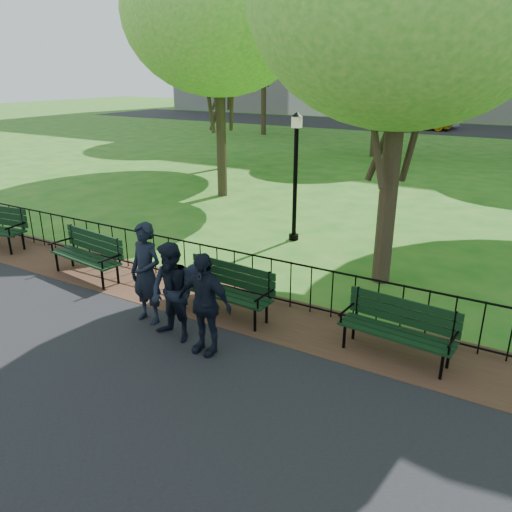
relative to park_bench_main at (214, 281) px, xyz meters
The scene contains 17 objects.
ground 1.31m from the park_bench_main, 86.05° to the right, with size 120.00×120.00×0.00m, color #1F6019.
dirt_strip 0.70m from the park_bench_main, 77.11° to the left, with size 60.00×1.60×0.01m, color #362116.
far_street 33.85m from the park_bench_main, 89.87° to the left, with size 70.00×9.00×0.01m, color black.
iron_fence 0.86m from the park_bench_main, 84.64° to the left, with size 24.06×0.06×1.00m.
park_bench_main is the anchor object (origin of this frame).
park_bench_left_a 3.20m from the park_bench_main, behind, with size 1.87×0.78×1.03m.
park_bench_right_a 3.21m from the park_bench_main, ahead, with size 1.74×0.66×0.97m.
lamppost 4.60m from the park_bench_main, 97.91° to the left, with size 0.29×0.29×3.17m.
tree_near_w 10.38m from the park_bench_main, 123.11° to the left, with size 5.98×5.98×8.33m.
tree_mid_w 15.38m from the park_bench_main, 123.41° to the left, with size 6.83×6.83×9.52m.
tree_far_c 19.14m from the park_bench_main, 99.48° to the left, with size 5.28×5.28×7.36m.
tree_far_w 27.71m from the park_bench_main, 117.71° to the left, with size 8.43×8.43×11.74m.
person_left 1.18m from the park_bench_main, 133.23° to the right, with size 0.64×0.42×1.76m, color black.
person_mid 1.12m from the park_bench_main, 90.88° to the right, with size 0.78×0.41×1.61m, color black.
person_right 1.33m from the park_bench_main, 61.33° to the right, with size 0.94×0.39×1.61m, color black.
taxi 32.45m from the park_bench_main, 97.13° to the left, with size 1.86×4.61×1.57m, color gold.
sedan_silver 33.39m from the park_bench_main, 96.59° to the left, with size 1.61×4.61×1.52m, color #A0A2A8.
Camera 1 is at (4.63, -5.42, 4.08)m, focal length 35.00 mm.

